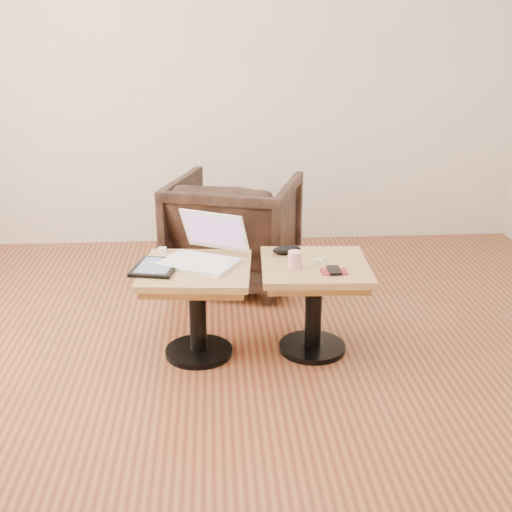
{
  "coord_description": "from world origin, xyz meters",
  "views": [
    {
      "loc": [
        -0.14,
        -2.65,
        1.63
      ],
      "look_at": [
        0.07,
        0.35,
        0.54
      ],
      "focal_mm": 45.0,
      "sensor_mm": 36.0,
      "label": 1
    }
  ],
  "objects": [
    {
      "name": "phone_on_sleeve",
      "position": [
        0.44,
        0.23,
        0.5
      ],
      "size": [
        0.13,
        0.11,
        0.02
      ],
      "rotation": [
        0.0,
        0.0,
        -0.0
      ],
      "color": "maroon",
      "rests_on": "side_table_right"
    },
    {
      "name": "earbuds_tangle",
      "position": [
        0.4,
        0.39,
        0.5
      ],
      "size": [
        0.07,
        0.06,
        0.01
      ],
      "color": "white",
      "rests_on": "side_table_right"
    },
    {
      "name": "charging_adapter",
      "position": [
        -0.41,
        0.58,
        0.5
      ],
      "size": [
        0.04,
        0.04,
        0.02
      ],
      "primitive_type": "cube",
      "rotation": [
        0.0,
        0.0,
        -0.1
      ],
      "color": "white",
      "rests_on": "side_table_left"
    },
    {
      "name": "laptop",
      "position": [
        -0.19,
        0.43,
        0.54
      ],
      "size": [
        0.48,
        0.48,
        0.24
      ],
      "rotation": [
        0.0,
        0.0,
        -0.49
      ],
      "color": "white",
      "rests_on": "side_table_left"
    },
    {
      "name": "side_table_left",
      "position": [
        -0.23,
        0.35,
        0.37
      ],
      "size": [
        0.58,
        0.58,
        0.49
      ],
      "rotation": [
        0.0,
        0.0,
        -0.09
      ],
      "color": "black",
      "rests_on": "ground"
    },
    {
      "name": "armchair",
      "position": [
        -0.0,
        1.35,
        0.36
      ],
      "size": [
        0.97,
        0.99,
        0.72
      ],
      "primitive_type": "imported",
      "rotation": [
        0.0,
        0.0,
        2.84
      ],
      "color": "black",
      "rests_on": "ground"
    },
    {
      "name": "striped_cup",
      "position": [
        0.26,
        0.3,
        0.53
      ],
      "size": [
        0.08,
        0.08,
        0.09
      ],
      "primitive_type": "cylinder",
      "rotation": [
        0.0,
        0.0,
        -0.25
      ],
      "color": "#D74761",
      "rests_on": "side_table_right"
    },
    {
      "name": "glasses_case",
      "position": [
        0.24,
        0.51,
        0.51
      ],
      "size": [
        0.16,
        0.09,
        0.05
      ],
      "primitive_type": "ellipsoid",
      "rotation": [
        0.0,
        0.0,
        0.15
      ],
      "color": "black",
      "rests_on": "side_table_right"
    },
    {
      "name": "side_table_right",
      "position": [
        0.37,
        0.36,
        0.37
      ],
      "size": [
        0.57,
        0.57,
        0.49
      ],
      "rotation": [
        0.0,
        0.0,
        -0.05
      ],
      "color": "black",
      "rests_on": "ground"
    },
    {
      "name": "tablet",
      "position": [
        -0.43,
        0.33,
        0.5
      ],
      "size": [
        0.26,
        0.3,
        0.02
      ],
      "rotation": [
        0.0,
        0.0,
        -0.21
      ],
      "color": "black",
      "rests_on": "side_table_left"
    },
    {
      "name": "room_shell",
      "position": [
        0.0,
        0.0,
        1.35
      ],
      "size": [
        4.52,
        4.52,
        2.71
      ],
      "color": "#5F2B1D",
      "rests_on": "ground"
    }
  ]
}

